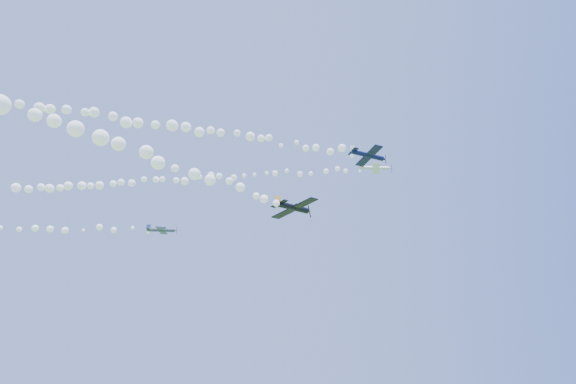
{
  "coord_description": "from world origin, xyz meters",
  "views": [
    {
      "loc": [
        0.95,
        -80.77,
        14.83
      ],
      "look_at": [
        1.19,
        -5.51,
        43.53
      ],
      "focal_mm": 30.0,
      "sensor_mm": 36.0,
      "label": 1
    }
  ],
  "objects_px": {
    "plane_white": "(376,168)",
    "plane_grey": "(162,230)",
    "plane_black": "(294,208)",
    "plane_navy": "(369,155)"
  },
  "relations": [
    {
      "from": "plane_white",
      "to": "plane_grey",
      "type": "relative_size",
      "value": 1.04
    },
    {
      "from": "plane_white",
      "to": "plane_grey",
      "type": "height_order",
      "value": "plane_white"
    },
    {
      "from": "plane_grey",
      "to": "plane_black",
      "type": "xyz_separation_m",
      "value": [
        25.4,
        -29.69,
        -5.58
      ]
    },
    {
      "from": "plane_white",
      "to": "plane_grey",
      "type": "xyz_separation_m",
      "value": [
        -41.65,
        5.42,
        -10.87
      ]
    },
    {
      "from": "plane_navy",
      "to": "plane_black",
      "type": "relative_size",
      "value": 1.08
    },
    {
      "from": "plane_navy",
      "to": "plane_grey",
      "type": "height_order",
      "value": "plane_navy"
    },
    {
      "from": "plane_white",
      "to": "plane_black",
      "type": "xyz_separation_m",
      "value": [
        -16.25,
        -24.27,
        -16.45
      ]
    },
    {
      "from": "plane_grey",
      "to": "plane_black",
      "type": "bearing_deg",
      "value": -54.56
    },
    {
      "from": "plane_white",
      "to": "plane_black",
      "type": "height_order",
      "value": "plane_white"
    },
    {
      "from": "plane_navy",
      "to": "plane_white",
      "type": "bearing_deg",
      "value": 56.57
    }
  ]
}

